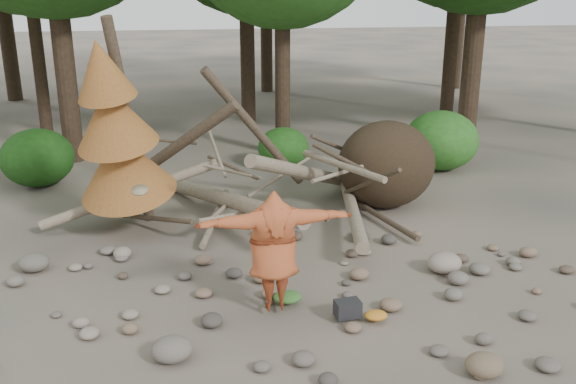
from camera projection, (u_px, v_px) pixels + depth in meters
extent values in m
plane|color=#514C44|center=(309.00, 304.00, 10.27)|extent=(120.00, 120.00, 0.00)
ellipsoid|color=#332619|center=(386.00, 164.00, 14.38)|extent=(2.20, 1.87, 1.98)
cylinder|color=gray|center=(229.00, 200.00, 13.41)|extent=(2.61, 5.11, 1.08)
cylinder|color=gray|center=(309.00, 173.00, 14.04)|extent=(3.18, 3.71, 1.90)
cylinder|color=brown|center=(169.00, 152.00, 13.80)|extent=(3.08, 1.91, 2.49)
cylinder|color=gray|center=(351.00, 205.00, 13.68)|extent=(1.13, 4.98, 0.43)
cylinder|color=brown|center=(255.00, 129.00, 14.15)|extent=(2.39, 1.03, 2.89)
cylinder|color=gray|center=(131.00, 194.00, 13.34)|extent=(3.71, 0.86, 1.20)
cylinder|color=#4C3F30|center=(156.00, 219.00, 13.07)|extent=(1.52, 1.70, 0.49)
cylinder|color=gray|center=(280.00, 176.00, 14.17)|extent=(1.57, 0.85, 0.69)
cylinder|color=#4C3F30|center=(345.00, 150.00, 14.75)|extent=(1.92, 1.25, 1.10)
cylinder|color=gray|center=(216.00, 150.00, 13.54)|extent=(0.37, 1.42, 0.85)
cylinder|color=#4C3F30|center=(382.00, 218.00, 13.55)|extent=(0.79, 2.54, 0.12)
cylinder|color=gray|center=(241.00, 214.00, 12.91)|extent=(1.78, 1.11, 0.29)
cylinder|color=#4C3F30|center=(130.00, 125.00, 12.69)|extent=(0.67, 1.13, 4.35)
cone|color=brown|center=(123.00, 163.00, 12.60)|extent=(2.06, 2.13, 1.86)
cone|color=brown|center=(112.00, 115.00, 12.07)|extent=(1.71, 1.78, 1.65)
cone|color=brown|center=(102.00, 69.00, 11.60)|extent=(1.23, 1.30, 1.41)
cylinder|color=#38281C|center=(283.00, 31.00, 17.91)|extent=(0.44, 0.44, 7.14)
cylinder|color=#38281C|center=(33.00, 17.00, 20.73)|extent=(0.42, 0.42, 7.56)
cylinder|color=#38281C|center=(246.00, 0.00, 22.30)|extent=(0.52, 0.52, 8.54)
cylinder|color=#38281C|center=(455.00, 5.00, 23.13)|extent=(0.50, 0.50, 8.12)
cylinder|color=#38281C|center=(462.00, 3.00, 29.44)|extent=(0.46, 0.46, 7.84)
ellipsoid|color=#1C4C14|center=(37.00, 158.00, 15.95)|extent=(1.80, 1.80, 1.44)
ellipsoid|color=#26601B|center=(283.00, 148.00, 17.52)|extent=(1.40, 1.40, 1.12)
ellipsoid|color=#2F7223|center=(441.00, 140.00, 17.33)|extent=(2.00, 2.00, 1.60)
imported|color=#B14E27|center=(274.00, 251.00, 9.68)|extent=(2.38, 0.72, 1.92)
cylinder|color=#867755|center=(140.00, 190.00, 9.62)|extent=(0.33, 0.31, 0.14)
cube|color=black|center=(347.00, 312.00, 9.74)|extent=(0.41, 0.30, 0.26)
ellipsoid|color=#386D2B|center=(287.00, 300.00, 10.21)|extent=(0.45, 0.38, 0.17)
ellipsoid|color=#BE7620|center=(376.00, 318.00, 9.70)|extent=(0.35, 0.29, 0.13)
ellipsoid|color=#6B6359|center=(172.00, 349.00, 8.69)|extent=(0.57, 0.51, 0.34)
ellipsoid|color=brown|center=(484.00, 365.00, 8.36)|extent=(0.51, 0.46, 0.31)
ellipsoid|color=gray|center=(444.00, 263.00, 11.31)|extent=(0.61, 0.55, 0.37)
ellipsoid|color=#625D53|center=(34.00, 262.00, 11.37)|extent=(0.55, 0.50, 0.33)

